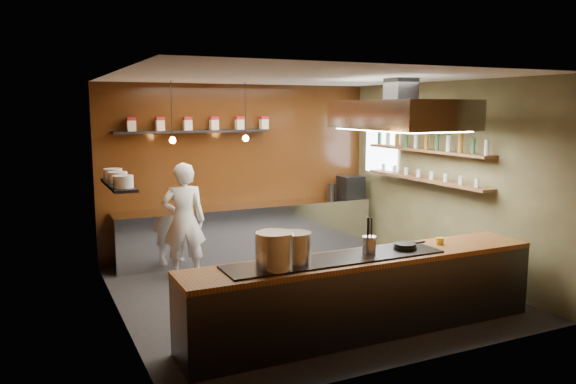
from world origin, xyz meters
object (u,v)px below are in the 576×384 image
chef (184,221)px  espresso_machine (351,187)px  stockpot_small (295,248)px  extractor_hood (400,114)px  stockpot_large (274,250)px

chef → espresso_machine: bearing=-155.3°
stockpot_small → extractor_hood: bearing=28.2°
extractor_hood → stockpot_small: (-2.21, -1.19, -1.40)m
extractor_hood → stockpot_large: (-2.49, -1.28, -1.37)m
extractor_hood → stockpot_large: size_ratio=5.03×
extractor_hood → stockpot_large: 3.12m
espresso_machine → extractor_hood: bearing=-106.4°
stockpot_small → chef: size_ratio=0.20×
stockpot_small → chef: chef is taller
stockpot_large → chef: bearing=92.9°
espresso_machine → chef: size_ratio=0.23×
stockpot_large → stockpot_small: 0.30m
espresso_machine → stockpot_large: bearing=-129.6°
chef → stockpot_small: bearing=110.0°
chef → extractor_hood: bearing=157.8°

